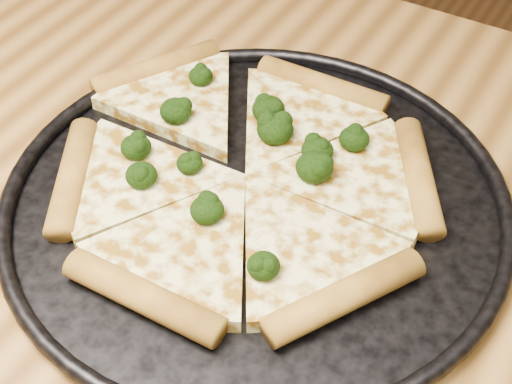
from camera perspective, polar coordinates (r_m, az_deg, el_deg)
The scene contains 4 objects.
dining_table at distance 0.65m, azimuth -12.87°, elevation -9.49°, with size 1.20×0.90×0.75m.
pizza_pan at distance 0.59m, azimuth -0.00°, elevation -0.57°, with size 0.39×0.39×0.02m.
pizza at distance 0.60m, azimuth -1.04°, elevation 1.44°, with size 0.34×0.29×0.02m.
broccoli_florets at distance 0.60m, azimuth -0.78°, elevation 3.27°, with size 0.18×0.18×0.02m.
Camera 1 is at (0.31, -0.25, 1.17)m, focal length 53.67 mm.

